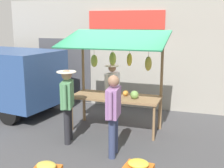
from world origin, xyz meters
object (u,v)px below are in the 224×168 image
market_stall (117,70)px  shopper_with_ponytail (113,110)px  vendor_with_sunhat (112,87)px  shopper_with_shopping_bag (67,100)px

market_stall → shopper_with_ponytail: market_stall is taller
market_stall → vendor_with_sunhat: bearing=-63.7°
market_stall → shopper_with_ponytail: 1.58m
shopper_with_ponytail → shopper_with_shopping_bag: bearing=68.4°
shopper_with_shopping_bag → vendor_with_sunhat: bearing=-30.1°
shopper_with_ponytail → shopper_with_shopping_bag: size_ratio=1.00×
market_stall → shopper_with_ponytail: size_ratio=1.49×
shopper_with_ponytail → shopper_with_shopping_bag: 1.23m
market_stall → shopper_with_shopping_bag: (0.79, 1.10, -0.55)m
shopper_with_ponytail → vendor_with_sunhat: bearing=12.8°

